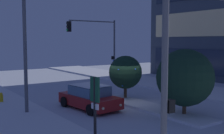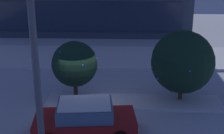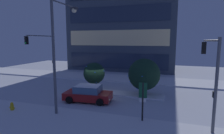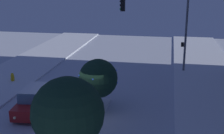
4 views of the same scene
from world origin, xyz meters
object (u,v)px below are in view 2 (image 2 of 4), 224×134
decorated_tree_left_of_median (75,64)px  street_lamp_arched (40,21)px  decorated_tree_median (183,62)px  car_near (85,119)px

decorated_tree_left_of_median → street_lamp_arched: bearing=-89.7°
decorated_tree_median → decorated_tree_left_of_median: (-5.48, 0.04, -0.20)m
street_lamp_arched → decorated_tree_left_of_median: 7.19m
street_lamp_arched → decorated_tree_median: size_ratio=2.24×
street_lamp_arched → decorated_tree_median: (5.45, 6.23, -3.31)m
car_near → decorated_tree_left_of_median: bearing=98.9°
street_lamp_arched → decorated_tree_median: 8.92m
street_lamp_arched → car_near: bearing=-17.8°
decorated_tree_median → decorated_tree_left_of_median: 5.49m
street_lamp_arched → decorated_tree_median: bearing=-41.4°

